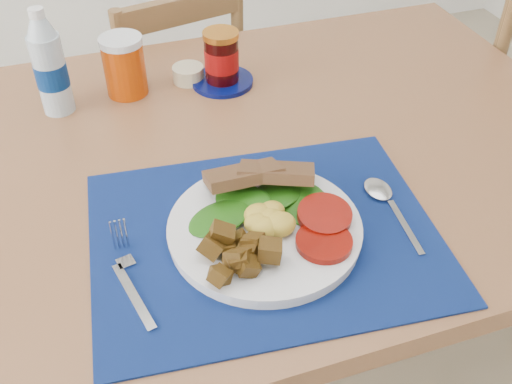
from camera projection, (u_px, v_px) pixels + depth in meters
table at (223, 190)px, 1.10m from camera, size 1.40×0.90×0.75m
chair_far at (173, 91)px, 1.65m from camera, size 0.44×0.42×1.00m
placemat at (265, 235)px, 0.89m from camera, size 0.54×0.44×0.00m
breakfast_plate at (262, 227)px, 0.87m from camera, size 0.28×0.28×0.07m
fork at (128, 274)px, 0.83m from camera, size 0.04×0.18×0.00m
spoon at (386, 201)px, 0.94m from camera, size 0.04×0.18×0.01m
water_bottle at (50, 68)px, 1.10m from camera, size 0.06×0.06×0.20m
juice_glass at (125, 67)px, 1.17m from camera, size 0.08×0.08×0.11m
ramekin at (188, 74)px, 1.23m from camera, size 0.06×0.06×0.03m
jam_on_saucer at (222, 61)px, 1.20m from camera, size 0.13×0.13×0.11m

